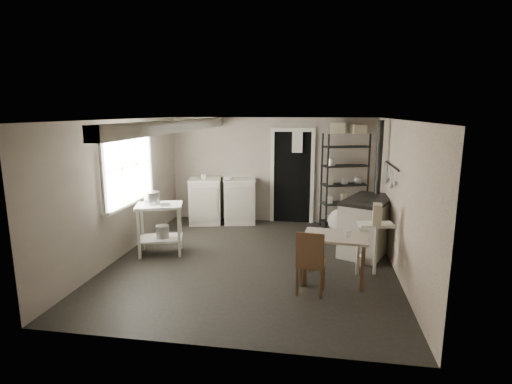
# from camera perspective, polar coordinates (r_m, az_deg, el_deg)

# --- Properties ---
(floor) EXTENTS (5.00, 5.00, 0.00)m
(floor) POSITION_cam_1_polar(r_m,az_deg,el_deg) (6.70, -0.42, -9.77)
(floor) COLOR black
(floor) RESTS_ON ground
(ceiling) EXTENTS (5.00, 5.00, 0.00)m
(ceiling) POSITION_cam_1_polar(r_m,az_deg,el_deg) (6.25, -0.45, 10.30)
(ceiling) COLOR silver
(ceiling) RESTS_ON wall_back
(wall_back) EXTENTS (4.50, 0.02, 2.30)m
(wall_back) POSITION_cam_1_polar(r_m,az_deg,el_deg) (8.82, 2.28, 3.12)
(wall_back) COLOR gray
(wall_back) RESTS_ON ground
(wall_front) EXTENTS (4.50, 0.02, 2.30)m
(wall_front) POSITION_cam_1_polar(r_m,az_deg,el_deg) (4.01, -6.44, -7.13)
(wall_front) COLOR gray
(wall_front) RESTS_ON ground
(wall_left) EXTENTS (0.02, 5.00, 2.30)m
(wall_left) POSITION_cam_1_polar(r_m,az_deg,el_deg) (7.10, -18.63, 0.50)
(wall_left) COLOR gray
(wall_left) RESTS_ON ground
(wall_right) EXTENTS (0.02, 5.00, 2.30)m
(wall_right) POSITION_cam_1_polar(r_m,az_deg,el_deg) (6.41, 19.83, -0.72)
(wall_right) COLOR gray
(wall_right) RESTS_ON ground
(window) EXTENTS (0.12, 1.76, 1.28)m
(window) POSITION_cam_1_polar(r_m,az_deg,el_deg) (7.21, -17.87, 3.52)
(window) COLOR silver
(window) RESTS_ON wall_left
(doorway) EXTENTS (0.96, 0.10, 2.08)m
(doorway) POSITION_cam_1_polar(r_m,az_deg,el_deg) (8.77, 5.18, 2.04)
(doorway) COLOR silver
(doorway) RESTS_ON ground
(ceiling_beam) EXTENTS (0.18, 5.00, 0.18)m
(ceiling_beam) POSITION_cam_1_polar(r_m,az_deg,el_deg) (6.56, -10.97, 9.27)
(ceiling_beam) COLOR silver
(ceiling_beam) RESTS_ON ceiling
(wallpaper_panel) EXTENTS (0.01, 5.00, 2.30)m
(wallpaper_panel) POSITION_cam_1_polar(r_m,az_deg,el_deg) (6.40, 19.75, -0.72)
(wallpaper_panel) COLOR #BEAE9B
(wallpaper_panel) RESTS_ON wall_right
(utensil_rail) EXTENTS (0.06, 1.20, 0.44)m
(utensil_rail) POSITION_cam_1_polar(r_m,az_deg,el_deg) (6.91, 18.68, 3.57)
(utensil_rail) COLOR #A8A8AA
(utensil_rail) RESTS_ON wall_right
(prep_table) EXTENTS (0.89, 0.75, 0.87)m
(prep_table) POSITION_cam_1_polar(r_m,az_deg,el_deg) (7.09, -13.51, -5.47)
(prep_table) COLOR silver
(prep_table) RESTS_ON ground
(stockpot) EXTENTS (0.35, 0.35, 0.29)m
(stockpot) POSITION_cam_1_polar(r_m,az_deg,el_deg) (7.03, -14.63, -1.13)
(stockpot) COLOR #A8A8AA
(stockpot) RESTS_ON prep_table
(saucepan) EXTENTS (0.21, 0.21, 0.10)m
(saucepan) POSITION_cam_1_polar(r_m,az_deg,el_deg) (6.87, -12.88, -2.10)
(saucepan) COLOR #A8A8AA
(saucepan) RESTS_ON prep_table
(bucket) EXTENTS (0.27, 0.27, 0.24)m
(bucket) POSITION_cam_1_polar(r_m,az_deg,el_deg) (7.08, -13.21, -5.63)
(bucket) COLOR #A8A8AA
(bucket) RESTS_ON prep_table
(base_cabinets) EXTENTS (1.61, 0.95, 0.99)m
(base_cabinets) POSITION_cam_1_polar(r_m,az_deg,el_deg) (8.82, -4.82, -1.47)
(base_cabinets) COLOR beige
(base_cabinets) RESTS_ON ground
(mixing_bowl) EXTENTS (0.32, 0.32, 0.06)m
(mixing_bowl) POSITION_cam_1_polar(r_m,az_deg,el_deg) (8.63, -3.97, 1.58)
(mixing_bowl) COLOR white
(mixing_bowl) RESTS_ON base_cabinets
(counter_cup) EXTENTS (0.16, 0.16, 0.10)m
(counter_cup) POSITION_cam_1_polar(r_m,az_deg,el_deg) (8.76, -7.47, 1.77)
(counter_cup) COLOR white
(counter_cup) RESTS_ON base_cabinets
(shelf_rack) EXTENTS (1.01, 0.67, 1.98)m
(shelf_rack) POSITION_cam_1_polar(r_m,az_deg,el_deg) (8.58, 12.52, 1.26)
(shelf_rack) COLOR black
(shelf_rack) RESTS_ON ground
(shelf_jar) EXTENTS (0.10, 0.10, 0.20)m
(shelf_jar) POSITION_cam_1_polar(r_m,az_deg,el_deg) (8.49, 10.98, 4.11)
(shelf_jar) COLOR white
(shelf_jar) RESTS_ON shelf_rack
(storage_box_a) EXTENTS (0.31, 0.27, 0.21)m
(storage_box_a) POSITION_cam_1_polar(r_m,az_deg,el_deg) (8.46, 11.52, 8.40)
(storage_box_a) COLOR beige
(storage_box_a) RESTS_ON shelf_rack
(storage_box_b) EXTENTS (0.35, 0.33, 0.18)m
(storage_box_b) POSITION_cam_1_polar(r_m,az_deg,el_deg) (8.51, 14.34, 8.16)
(storage_box_b) COLOR beige
(storage_box_b) RESTS_ON shelf_rack
(stove) EXTENTS (1.11, 1.39, 0.96)m
(stove) POSITION_cam_1_polar(r_m,az_deg,el_deg) (7.23, 15.62, -4.92)
(stove) COLOR beige
(stove) RESTS_ON ground
(stovepipe) EXTENTS (0.11, 0.11, 1.42)m
(stovepipe) POSITION_cam_1_polar(r_m,az_deg,el_deg) (7.44, 17.15, 4.50)
(stovepipe) COLOR black
(stovepipe) RESTS_ON stove
(side_ledge) EXTENTS (0.56, 0.36, 0.80)m
(side_ledge) POSITION_cam_1_polar(r_m,az_deg,el_deg) (6.28, 16.57, -7.58)
(side_ledge) COLOR silver
(side_ledge) RESTS_ON ground
(oats_box) EXTENTS (0.14, 0.21, 0.31)m
(oats_box) POSITION_cam_1_polar(r_m,az_deg,el_deg) (6.07, 16.95, -2.53)
(oats_box) COLOR beige
(oats_box) RESTS_ON side_ledge
(work_table) EXTENTS (0.97, 0.73, 0.69)m
(work_table) POSITION_cam_1_polar(r_m,az_deg,el_deg) (5.93, 11.23, -8.94)
(work_table) COLOR beige
(work_table) RESTS_ON ground
(table_cup) EXTENTS (0.13, 0.13, 0.09)m
(table_cup) POSITION_cam_1_polar(r_m,az_deg,el_deg) (5.77, 12.96, -5.15)
(table_cup) COLOR white
(table_cup) RESTS_ON work_table
(chair) EXTENTS (0.41, 0.43, 0.89)m
(chair) POSITION_cam_1_polar(r_m,az_deg,el_deg) (5.49, 7.91, -9.37)
(chair) COLOR brown
(chair) RESTS_ON ground
(flour_sack) EXTENTS (0.44, 0.38, 0.48)m
(flour_sack) POSITION_cam_1_polar(r_m,az_deg,el_deg) (8.28, 11.65, -4.10)
(flour_sack) COLOR silver
(flour_sack) RESTS_ON ground
(floor_crock) EXTENTS (0.14, 0.14, 0.15)m
(floor_crock) POSITION_cam_1_polar(r_m,az_deg,el_deg) (6.71, 14.63, -9.44)
(floor_crock) COLOR white
(floor_crock) RESTS_ON ground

